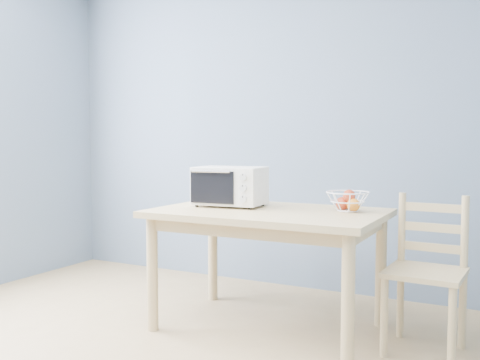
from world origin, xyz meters
The scene contains 5 objects.
room centered at (0.00, 0.00, 1.30)m, with size 4.01×4.51×2.61m.
dining_table centered at (0.39, 1.25, 0.65)m, with size 1.40×0.90×0.75m.
toaster_oven centered at (0.06, 1.31, 0.89)m, with size 0.47×0.36×0.26m.
fruit_basket centered at (0.85, 1.41, 0.82)m, with size 0.34×0.34×0.13m.
dining_chair centered at (1.32, 1.34, 0.43)m, with size 0.43×0.43×0.87m.
Camera 1 is at (1.76, -1.76, 1.17)m, focal length 40.00 mm.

